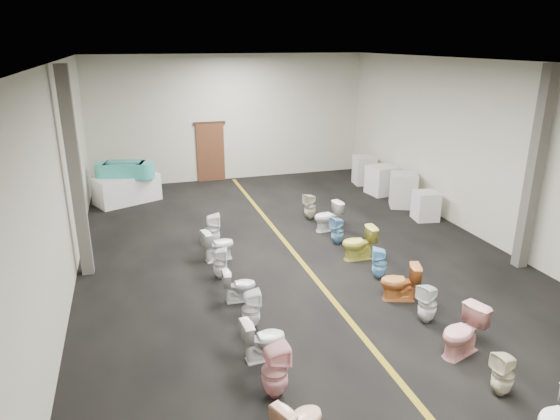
# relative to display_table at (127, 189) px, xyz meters

# --- Properties ---
(floor) EXTENTS (16.00, 16.00, 0.00)m
(floor) POSITION_rel_display_table_xyz_m (3.82, -6.11, -0.43)
(floor) COLOR black
(floor) RESTS_ON ground
(ceiling) EXTENTS (16.00, 16.00, 0.00)m
(ceiling) POSITION_rel_display_table_xyz_m (3.82, -6.11, 4.07)
(ceiling) COLOR black
(ceiling) RESTS_ON ground
(wall_back) EXTENTS (10.00, 0.00, 10.00)m
(wall_back) POSITION_rel_display_table_xyz_m (3.82, 1.89, 1.82)
(wall_back) COLOR beige
(wall_back) RESTS_ON ground
(wall_left) EXTENTS (0.00, 16.00, 16.00)m
(wall_left) POSITION_rel_display_table_xyz_m (-1.18, -6.11, 1.82)
(wall_left) COLOR beige
(wall_left) RESTS_ON ground
(wall_right) EXTENTS (0.00, 16.00, 16.00)m
(wall_right) POSITION_rel_display_table_xyz_m (8.82, -6.11, 1.82)
(wall_right) COLOR beige
(wall_right) RESTS_ON ground
(aisle_stripe) EXTENTS (0.12, 15.60, 0.01)m
(aisle_stripe) POSITION_rel_display_table_xyz_m (3.82, -6.11, -0.43)
(aisle_stripe) COLOR olive
(aisle_stripe) RESTS_ON floor
(back_door) EXTENTS (1.00, 0.10, 2.10)m
(back_door) POSITION_rel_display_table_xyz_m (3.02, 1.83, 0.62)
(back_door) COLOR #562D19
(back_door) RESTS_ON floor
(door_frame) EXTENTS (1.15, 0.08, 0.10)m
(door_frame) POSITION_rel_display_table_xyz_m (3.02, 1.84, 1.69)
(door_frame) COLOR #331C11
(door_frame) RESTS_ON back_door
(column_left) EXTENTS (0.25, 0.25, 4.50)m
(column_left) POSITION_rel_display_table_xyz_m (-0.93, -5.11, 1.82)
(column_left) COLOR #59544C
(column_left) RESTS_ON floor
(column_right) EXTENTS (0.25, 0.25, 4.50)m
(column_right) POSITION_rel_display_table_xyz_m (8.57, -7.61, 1.82)
(column_right) COLOR #59544C
(column_right) RESTS_ON floor
(display_table) EXTENTS (2.17, 1.69, 0.86)m
(display_table) POSITION_rel_display_table_xyz_m (0.00, 0.00, 0.00)
(display_table) COLOR white
(display_table) RESTS_ON floor
(bathtub) EXTENTS (1.82, 0.96, 0.55)m
(bathtub) POSITION_rel_display_table_xyz_m (0.00, 0.00, 0.64)
(bathtub) COLOR #3DB2A7
(bathtub) RESTS_ON display_table
(appliance_crate_a) EXTENTS (0.74, 0.74, 0.83)m
(appliance_crate_a) POSITION_rel_display_table_xyz_m (8.22, -4.23, -0.02)
(appliance_crate_a) COLOR silver
(appliance_crate_a) RESTS_ON floor
(appliance_crate_b) EXTENTS (1.02, 1.02, 1.06)m
(appliance_crate_b) POSITION_rel_display_table_xyz_m (8.22, -2.96, 0.10)
(appliance_crate_b) COLOR silver
(appliance_crate_b) RESTS_ON floor
(appliance_crate_c) EXTENTS (0.95, 0.95, 0.95)m
(appliance_crate_c) POSITION_rel_display_table_xyz_m (8.22, -1.55, 0.04)
(appliance_crate_c) COLOR silver
(appliance_crate_c) RESTS_ON floor
(appliance_crate_d) EXTENTS (0.80, 0.80, 1.01)m
(appliance_crate_d) POSITION_rel_display_table_xyz_m (8.22, -0.24, 0.07)
(appliance_crate_d) COLOR silver
(appliance_crate_d) RESTS_ON floor
(toilet_left_3) EXTENTS (0.42, 0.41, 0.86)m
(toilet_left_3) POSITION_rel_display_table_xyz_m (1.92, -10.25, -0.00)
(toilet_left_3) COLOR #F5AFB4
(toilet_left_3) RESTS_ON floor
(toilet_left_4) EXTENTS (0.74, 0.45, 0.73)m
(toilet_left_4) POSITION_rel_display_table_xyz_m (2.00, -9.32, -0.07)
(toilet_left_4) COLOR silver
(toilet_left_4) RESTS_ON floor
(toilet_left_5) EXTENTS (0.36, 0.35, 0.74)m
(toilet_left_5) POSITION_rel_display_table_xyz_m (2.02, -8.37, -0.06)
(toilet_left_5) COLOR white
(toilet_left_5) RESTS_ON floor
(toilet_left_6) EXTENTS (0.67, 0.40, 0.66)m
(toilet_left_6) POSITION_rel_display_table_xyz_m (2.04, -7.33, -0.10)
(toilet_left_6) COLOR silver
(toilet_left_6) RESTS_ON floor
(toilet_left_7) EXTENTS (0.39, 0.38, 0.69)m
(toilet_left_7) POSITION_rel_display_table_xyz_m (1.86, -6.23, -0.09)
(toilet_left_7) COLOR white
(toilet_left_7) RESTS_ON floor
(toilet_left_8) EXTENTS (0.81, 0.56, 0.76)m
(toilet_left_8) POSITION_rel_display_table_xyz_m (1.99, -5.27, -0.05)
(toilet_left_8) COLOR white
(toilet_left_8) RESTS_ON floor
(toilet_left_9) EXTENTS (0.42, 0.41, 0.83)m
(toilet_left_9) POSITION_rel_display_table_xyz_m (2.01, -4.36, -0.01)
(toilet_left_9) COLOR white
(toilet_left_9) RESTS_ON floor
(toilet_right_1) EXTENTS (0.76, 0.53, 0.71)m
(toilet_right_1) POSITION_rel_display_table_xyz_m (5.18, -12.13, -0.08)
(toilet_right_1) COLOR white
(toilet_right_1) RESTS_ON floor
(toilet_right_2) EXTENTS (0.36, 0.35, 0.70)m
(toilet_right_2) POSITION_rel_display_table_xyz_m (5.09, -11.18, -0.08)
(toilet_right_2) COLOR beige
(toilet_right_2) RESTS_ON floor
(toilet_right_3) EXTENTS (0.92, 0.70, 0.83)m
(toilet_right_3) POSITION_rel_display_table_xyz_m (5.14, -10.16, -0.02)
(toilet_right_3) COLOR #F4ACA6
(toilet_right_3) RESTS_ON floor
(toilet_right_4) EXTENTS (0.44, 0.44, 0.76)m
(toilet_right_4) POSITION_rel_display_table_xyz_m (5.16, -9.12, -0.05)
(toilet_right_4) COLOR white
(toilet_right_4) RESTS_ON floor
(toilet_right_5) EXTENTS (0.85, 0.65, 0.77)m
(toilet_right_5) POSITION_rel_display_table_xyz_m (5.10, -8.23, -0.05)
(toilet_right_5) COLOR #CB7331
(toilet_right_5) RESTS_ON floor
(toilet_right_6) EXTENTS (0.42, 0.42, 0.71)m
(toilet_right_6) POSITION_rel_display_table_xyz_m (5.17, -7.25, -0.08)
(toilet_right_6) COLOR #83C8EE
(toilet_right_6) RESTS_ON floor
(toilet_right_7) EXTENTS (0.82, 0.50, 0.81)m
(toilet_right_7) POSITION_rel_display_table_xyz_m (5.16, -6.20, -0.03)
(toilet_right_7) COLOR #D4CD4D
(toilet_right_7) RESTS_ON floor
(toilet_right_8) EXTENTS (0.38, 0.37, 0.71)m
(toilet_right_8) POSITION_rel_display_table_xyz_m (5.06, -5.18, -0.08)
(toilet_right_8) COLOR #72A9CE
(toilet_right_8) RESTS_ON floor
(toilet_right_9) EXTENTS (0.84, 0.55, 0.80)m
(toilet_right_9) POSITION_rel_display_table_xyz_m (5.19, -4.23, -0.03)
(toilet_right_9) COLOR white
(toilet_right_9) RESTS_ON floor
(toilet_right_10) EXTENTS (0.42, 0.42, 0.76)m
(toilet_right_10) POSITION_rel_display_table_xyz_m (5.04, -3.23, -0.05)
(toilet_right_10) COLOR beige
(toilet_right_10) RESTS_ON floor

